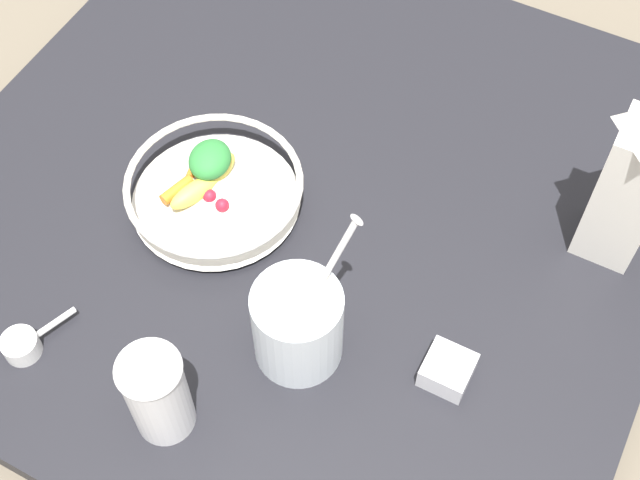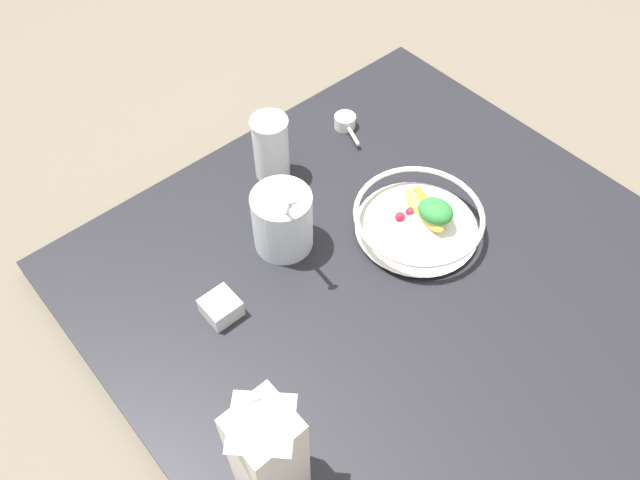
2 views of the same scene
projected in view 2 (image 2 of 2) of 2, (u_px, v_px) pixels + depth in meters
name	position (u px, v px, depth m)	size (l,w,h in m)	color
ground_plane	(403.00, 296.00, 1.14)	(6.00, 6.00, 0.00)	#665B4C
countertop	(405.00, 290.00, 1.13)	(1.01, 1.01, 0.04)	black
fruit_bowl	(419.00, 219.00, 1.16)	(0.24, 0.24, 0.08)	silver
milk_carton	(267.00, 450.00, 0.79)	(0.08, 0.08, 0.27)	silver
yogurt_tub	(282.00, 218.00, 1.12)	(0.11, 0.14, 0.21)	silver
drinking_cup	(271.00, 147.00, 1.23)	(0.08, 0.08, 0.14)	white
spice_jar	(221.00, 308.00, 1.06)	(0.06, 0.06, 0.04)	silver
measuring_scoop	(345.00, 122.00, 1.36)	(0.06, 0.10, 0.03)	white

